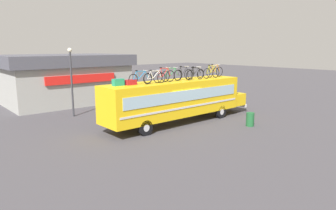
{
  "coord_description": "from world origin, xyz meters",
  "views": [
    {
      "loc": [
        -13.4,
        -14.83,
        5.09
      ],
      "look_at": [
        -0.62,
        0.0,
        1.34
      ],
      "focal_mm": 32.17,
      "sensor_mm": 36.0,
      "label": 1
    }
  ],
  "objects_px": {
    "luggage_bag_2": "(131,82)",
    "street_lamp": "(71,76)",
    "bus": "(178,98)",
    "rooftop_bicycle_8": "(211,73)",
    "rooftop_bicycle_3": "(164,76)",
    "rooftop_bicycle_9": "(215,72)",
    "luggage_bag_1": "(118,82)",
    "rooftop_bicycle_4": "(172,75)",
    "rooftop_bicycle_5": "(183,74)",
    "rooftop_bicycle_7": "(196,73)",
    "rooftop_bicycle_1": "(141,78)",
    "trash_bin": "(250,119)",
    "rooftop_bicycle_2": "(154,78)",
    "rooftop_bicycle_6": "(195,74)"
  },
  "relations": [
    {
      "from": "trash_bin",
      "to": "rooftop_bicycle_3",
      "type": "bearing_deg",
      "value": 140.13
    },
    {
      "from": "rooftop_bicycle_2",
      "to": "rooftop_bicycle_5",
      "type": "xyz_separation_m",
      "value": [
        2.69,
        0.26,
        0.04
      ]
    },
    {
      "from": "bus",
      "to": "rooftop_bicycle_8",
      "type": "distance_m",
      "value": 3.36
    },
    {
      "from": "rooftop_bicycle_9",
      "to": "rooftop_bicycle_8",
      "type": "bearing_deg",
      "value": -154.03
    },
    {
      "from": "luggage_bag_1",
      "to": "rooftop_bicycle_9",
      "type": "distance_m",
      "value": 8.3
    },
    {
      "from": "street_lamp",
      "to": "luggage_bag_1",
      "type": "bearing_deg",
      "value": -88.7
    },
    {
      "from": "rooftop_bicycle_8",
      "to": "trash_bin",
      "type": "height_order",
      "value": "rooftop_bicycle_8"
    },
    {
      "from": "rooftop_bicycle_8",
      "to": "rooftop_bicycle_4",
      "type": "bearing_deg",
      "value": 172.81
    },
    {
      "from": "trash_bin",
      "to": "street_lamp",
      "type": "xyz_separation_m",
      "value": [
        -7.61,
        10.32,
        2.59
      ]
    },
    {
      "from": "rooftop_bicycle_8",
      "to": "trash_bin",
      "type": "bearing_deg",
      "value": -89.41
    },
    {
      "from": "luggage_bag_2",
      "to": "rooftop_bicycle_1",
      "type": "distance_m",
      "value": 0.69
    },
    {
      "from": "rooftop_bicycle_8",
      "to": "rooftop_bicycle_7",
      "type": "bearing_deg",
      "value": 140.25
    },
    {
      "from": "rooftop_bicycle_2",
      "to": "rooftop_bicycle_7",
      "type": "bearing_deg",
      "value": 9.01
    },
    {
      "from": "luggage_bag_2",
      "to": "rooftop_bicycle_6",
      "type": "relative_size",
      "value": 0.38
    },
    {
      "from": "rooftop_bicycle_8",
      "to": "street_lamp",
      "type": "height_order",
      "value": "street_lamp"
    },
    {
      "from": "luggage_bag_1",
      "to": "luggage_bag_2",
      "type": "height_order",
      "value": "luggage_bag_1"
    },
    {
      "from": "rooftop_bicycle_3",
      "to": "rooftop_bicycle_9",
      "type": "xyz_separation_m",
      "value": [
        5.16,
        0.22,
        0.0
      ]
    },
    {
      "from": "luggage_bag_2",
      "to": "rooftop_bicycle_4",
      "type": "relative_size",
      "value": 0.37
    },
    {
      "from": "rooftop_bicycle_3",
      "to": "rooftop_bicycle_4",
      "type": "relative_size",
      "value": 0.99
    },
    {
      "from": "luggage_bag_1",
      "to": "rooftop_bicycle_8",
      "type": "bearing_deg",
      "value": -4.85
    },
    {
      "from": "rooftop_bicycle_7",
      "to": "rooftop_bicycle_3",
      "type": "bearing_deg",
      "value": -171.2
    },
    {
      "from": "luggage_bag_2",
      "to": "rooftop_bicycle_9",
      "type": "xyz_separation_m",
      "value": [
        7.52,
        -0.06,
        0.25
      ]
    },
    {
      "from": "luggage_bag_2",
      "to": "rooftop_bicycle_7",
      "type": "height_order",
      "value": "rooftop_bicycle_7"
    },
    {
      "from": "luggage_bag_2",
      "to": "street_lamp",
      "type": "relative_size",
      "value": 0.13
    },
    {
      "from": "rooftop_bicycle_2",
      "to": "street_lamp",
      "type": "xyz_separation_m",
      "value": [
        -2.37,
        6.86,
        -0.23
      ]
    },
    {
      "from": "rooftop_bicycle_3",
      "to": "rooftop_bicycle_6",
      "type": "relative_size",
      "value": 1.03
    },
    {
      "from": "rooftop_bicycle_3",
      "to": "rooftop_bicycle_9",
      "type": "distance_m",
      "value": 5.17
    },
    {
      "from": "rooftop_bicycle_7",
      "to": "rooftop_bicycle_5",
      "type": "bearing_deg",
      "value": -165.41
    },
    {
      "from": "rooftop_bicycle_7",
      "to": "street_lamp",
      "type": "distance_m",
      "value": 9.11
    },
    {
      "from": "rooftop_bicycle_5",
      "to": "rooftop_bicycle_7",
      "type": "height_order",
      "value": "rooftop_bicycle_5"
    },
    {
      "from": "bus",
      "to": "rooftop_bicycle_4",
      "type": "xyz_separation_m",
      "value": [
        -0.53,
        0.06,
        1.59
      ]
    },
    {
      "from": "rooftop_bicycle_7",
      "to": "rooftop_bicycle_9",
      "type": "height_order",
      "value": "rooftop_bicycle_9"
    },
    {
      "from": "bus",
      "to": "rooftop_bicycle_9",
      "type": "bearing_deg",
      "value": 0.68
    },
    {
      "from": "bus",
      "to": "rooftop_bicycle_1",
      "type": "height_order",
      "value": "rooftop_bicycle_1"
    },
    {
      "from": "luggage_bag_1",
      "to": "trash_bin",
      "type": "relative_size",
      "value": 0.74
    },
    {
      "from": "rooftop_bicycle_4",
      "to": "rooftop_bicycle_5",
      "type": "relative_size",
      "value": 1.05
    },
    {
      "from": "rooftop_bicycle_6",
      "to": "rooftop_bicycle_8",
      "type": "bearing_deg",
      "value": 0.09
    },
    {
      "from": "rooftop_bicycle_1",
      "to": "rooftop_bicycle_9",
      "type": "distance_m",
      "value": 6.87
    },
    {
      "from": "luggage_bag_2",
      "to": "rooftop_bicycle_5",
      "type": "height_order",
      "value": "rooftop_bicycle_5"
    },
    {
      "from": "rooftop_bicycle_1",
      "to": "rooftop_bicycle_5",
      "type": "distance_m",
      "value": 3.49
    },
    {
      "from": "rooftop_bicycle_1",
      "to": "trash_bin",
      "type": "relative_size",
      "value": 1.94
    },
    {
      "from": "rooftop_bicycle_2",
      "to": "rooftop_bicycle_9",
      "type": "distance_m",
      "value": 6.07
    },
    {
      "from": "rooftop_bicycle_8",
      "to": "street_lamp",
      "type": "bearing_deg",
      "value": 137.67
    },
    {
      "from": "rooftop_bicycle_1",
      "to": "rooftop_bicycle_5",
      "type": "bearing_deg",
      "value": -1.22
    },
    {
      "from": "rooftop_bicycle_3",
      "to": "luggage_bag_2",
      "type": "bearing_deg",
      "value": 173.19
    },
    {
      "from": "street_lamp",
      "to": "rooftop_bicycle_3",
      "type": "bearing_deg",
      "value": -63.98
    },
    {
      "from": "luggage_bag_2",
      "to": "rooftop_bicycle_9",
      "type": "distance_m",
      "value": 7.53
    },
    {
      "from": "rooftop_bicycle_1",
      "to": "rooftop_bicycle_6",
      "type": "relative_size",
      "value": 1.01
    },
    {
      "from": "luggage_bag_2",
      "to": "rooftop_bicycle_3",
      "type": "xyz_separation_m",
      "value": [
        2.36,
        -0.28,
        0.25
      ]
    },
    {
      "from": "luggage_bag_1",
      "to": "rooftop_bicycle_9",
      "type": "relative_size",
      "value": 0.36
    }
  ]
}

